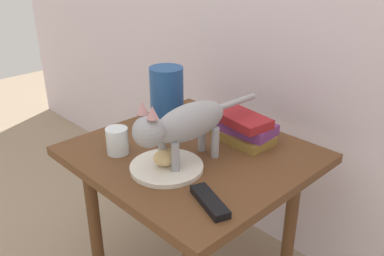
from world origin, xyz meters
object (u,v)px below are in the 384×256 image
green_vase (167,100)px  candle_jar (117,142)px  plate (167,167)px  tv_remote (210,201)px  cat (183,124)px  side_table (192,171)px  bread_roll (166,157)px  book_stack (245,128)px

green_vase → candle_jar: (0.01, -0.22, -0.08)m
plate → tv_remote: bearing=-10.4°
cat → green_vase: size_ratio=2.06×
side_table → plate: (0.03, -0.14, 0.08)m
green_vase → plate: bearing=-41.8°
bread_roll → book_stack: (0.04, 0.31, 0.01)m
green_vase → side_table: bearing=-14.2°
cat → side_table: bearing=119.3°
plate → tv_remote: 0.22m
plate → book_stack: (0.04, 0.31, 0.04)m
plate → bread_roll: bearing=142.4°
bread_roll → green_vase: (-0.20, 0.18, 0.08)m
tv_remote → cat: bearing=174.7°
plate → bread_roll: bread_roll is taller
book_stack → candle_jar: (-0.22, -0.36, -0.01)m
plate → green_vase: 0.29m
cat → bread_roll: bearing=-106.1°
side_table → bread_roll: (0.03, -0.13, 0.12)m
plate → green_vase: size_ratio=0.94×
green_vase → tv_remote: size_ratio=1.55×
candle_jar → cat: bearing=26.3°
plate → cat: bearing=76.8°
plate → side_table: bearing=103.5°
cat → candle_jar: size_ratio=5.64×
book_stack → green_vase: size_ratio=0.84×
cat → plate: bearing=-103.2°
side_table → bread_roll: bread_roll is taller
plate → tv_remote: size_ratio=1.45×
cat → book_stack: bearing=84.4°
side_table → green_vase: 0.26m
side_table → bread_roll: 0.18m
plate → candle_jar: 0.19m
tv_remote → bread_roll: bearing=-170.8°
cat → green_vase: bearing=149.9°
cat → tv_remote: (0.20, -0.09, -0.12)m
book_stack → candle_jar: bearing=-122.2°
side_table → bread_roll: bearing=-77.3°
candle_jar → tv_remote: 0.40m
bread_roll → book_stack: bearing=82.5°
side_table → tv_remote: 0.31m
plate → book_stack: size_ratio=1.11×
cat → tv_remote: bearing=-25.2°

